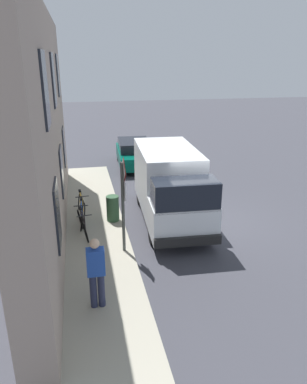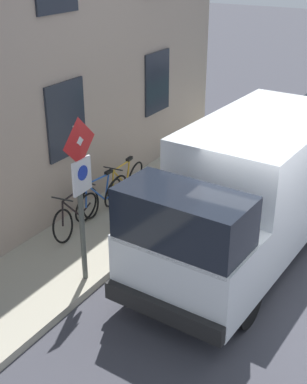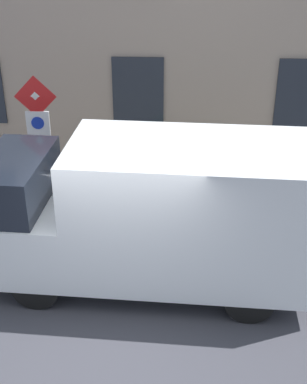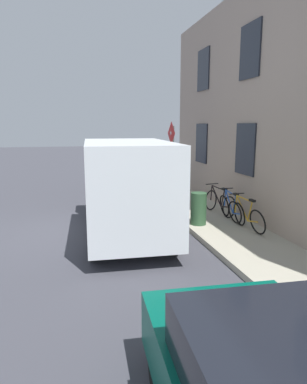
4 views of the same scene
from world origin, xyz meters
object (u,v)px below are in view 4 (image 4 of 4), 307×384
object	(u,v)px
delivery_van	(125,185)
bicycle_orange	(246,215)
litter_bin	(199,209)
sign_post_stacked	(172,153)
bicycle_blue	(231,208)
bicycle_black	(219,202)
pedestrian	(177,170)

from	to	relation	value
delivery_van	bicycle_orange	xyz separation A→B (m)	(3.12, -0.69, -0.82)
litter_bin	bicycle_orange	bearing A→B (deg)	-33.98
sign_post_stacked	litter_bin	world-z (taller)	sign_post_stacked
bicycle_blue	litter_bin	distance (m)	1.08
bicycle_blue	litter_bin	size ratio (longest dim) A/B	1.91
sign_post_stacked	litter_bin	bearing A→B (deg)	-86.41
bicycle_black	pedestrian	size ratio (longest dim) A/B	1.00
delivery_van	bicycle_orange	bearing A→B (deg)	-99.48
bicycle_black	sign_post_stacked	bearing A→B (deg)	35.71
bicycle_orange	litter_bin	bearing A→B (deg)	50.60
sign_post_stacked	pedestrian	bearing A→B (deg)	68.44
sign_post_stacked	bicycle_black	bearing A→B (deg)	-46.33
sign_post_stacked	bicycle_black	distance (m)	2.28
bicycle_blue	litter_bin	bearing A→B (deg)	98.80
pedestrian	litter_bin	xyz separation A→B (m)	(-0.83, -4.67, -0.48)
sign_post_stacked	bicycle_blue	distance (m)	2.83
delivery_van	litter_bin	xyz separation A→B (m)	(2.06, 0.02, -0.74)
delivery_van	bicycle_black	xyz separation A→B (m)	(3.12, 0.98, -0.82)
bicycle_orange	litter_bin	size ratio (longest dim) A/B	1.91
sign_post_stacked	pedestrian	world-z (taller)	sign_post_stacked
bicycle_black	bicycle_blue	bearing A→B (deg)	172.13
sign_post_stacked	pedestrian	size ratio (longest dim) A/B	1.59
bicycle_orange	bicycle_black	size ratio (longest dim) A/B	1.00
bicycle_blue	sign_post_stacked	bearing A→B (deg)	32.17
bicycle_orange	bicycle_black	xyz separation A→B (m)	(-0.00, 1.68, 0.00)
sign_post_stacked	bicycle_blue	bearing A→B (deg)	-60.15
pedestrian	bicycle_blue	bearing A→B (deg)	-176.13
sign_post_stacked	litter_bin	size ratio (longest dim) A/B	3.05
sign_post_stacked	delivery_van	xyz separation A→B (m)	(-1.92, -2.24, -0.65)
delivery_van	pedestrian	world-z (taller)	delivery_van
delivery_van	bicycle_black	bearing A→B (deg)	-69.45
bicycle_blue	bicycle_orange	bearing A→B (deg)	-177.75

